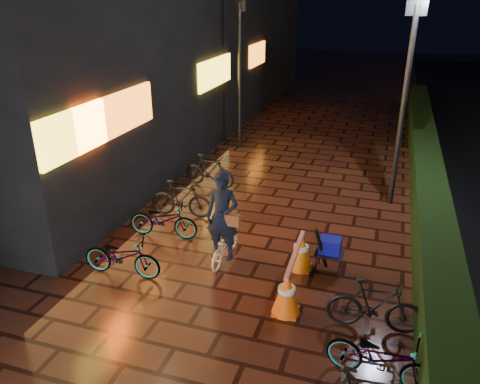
% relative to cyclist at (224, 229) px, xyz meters
% --- Properties ---
extents(ground, '(80.00, 80.00, 0.00)m').
position_rel_cyclist_xyz_m(ground, '(0.68, -2.06, -0.73)').
color(ground, '#381911').
rests_on(ground, ground).
extents(hedge, '(0.70, 20.00, 1.00)m').
position_rel_cyclist_xyz_m(hedge, '(3.98, 5.94, -0.23)').
color(hedge, black).
rests_on(hedge, ground).
extents(storefront_block, '(12.09, 22.00, 9.00)m').
position_rel_cyclist_xyz_m(storefront_block, '(-8.81, 9.44, 3.77)').
color(storefront_block, black).
rests_on(storefront_block, ground).
extents(lamp_post_hedge, '(0.47, 0.15, 4.87)m').
position_rel_cyclist_xyz_m(lamp_post_hedge, '(3.14, 4.01, 1.95)').
color(lamp_post_hedge, black).
rests_on(lamp_post_hedge, ground).
extents(lamp_post_sf, '(0.45, 0.22, 4.78)m').
position_rel_cyclist_xyz_m(lamp_post_sf, '(-2.03, 7.30, 1.91)').
color(lamp_post_sf, black).
rests_on(lamp_post_sf, ground).
extents(cyclist, '(0.71, 1.37, 1.95)m').
position_rel_cyclist_xyz_m(cyclist, '(0.00, 0.00, 0.00)').
color(cyclist, white).
rests_on(cyclist, ground).
extents(traffic_barrier, '(0.53, 1.94, 0.78)m').
position_rel_cyclist_xyz_m(traffic_barrier, '(1.54, -0.49, -0.34)').
color(traffic_barrier, '#FF5A0D').
rests_on(traffic_barrier, ground).
extents(cart_assembly, '(0.57, 0.56, 1.02)m').
position_rel_cyclist_xyz_m(cart_assembly, '(2.06, 0.29, -0.20)').
color(cart_assembly, black).
rests_on(cart_assembly, ground).
extents(parked_bikes_storefront, '(1.69, 5.29, 0.91)m').
position_rel_cyclist_xyz_m(parked_bikes_storefront, '(-1.68, 1.07, -0.29)').
color(parked_bikes_storefront, black).
rests_on(parked_bikes_storefront, ground).
extents(parked_bikes_hedge, '(1.77, 2.50, 0.91)m').
position_rel_cyclist_xyz_m(parked_bikes_hedge, '(3.05, -2.24, -0.29)').
color(parked_bikes_hedge, black).
rests_on(parked_bikes_hedge, ground).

